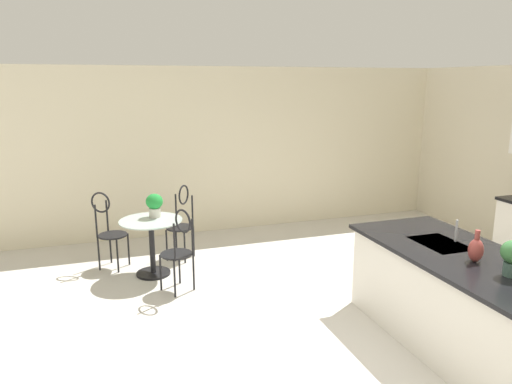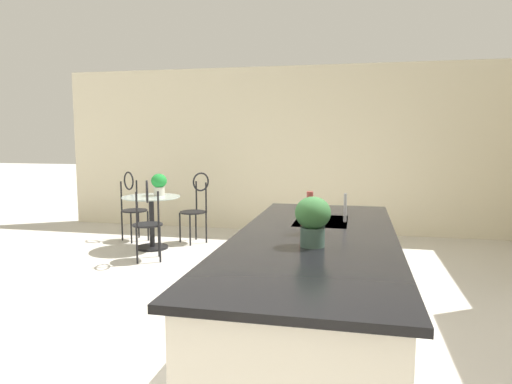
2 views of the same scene
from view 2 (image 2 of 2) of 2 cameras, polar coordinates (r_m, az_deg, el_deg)
ground_plane at (r=3.82m, az=-5.92°, el=-17.45°), size 40.00×40.00×0.00m
wall_left_window at (r=7.65m, az=4.00°, el=5.22°), size 0.12×7.80×2.70m
kitchen_island at (r=3.21m, az=7.19°, el=-13.36°), size 2.80×1.06×0.92m
bistro_table at (r=6.62m, az=-12.80°, el=-3.06°), size 0.80×0.80×0.74m
chair_near_window at (r=7.22m, az=-15.06°, el=-1.29°), size 0.53×0.53×1.04m
chair_by_island at (r=5.93m, az=-13.28°, el=-2.99°), size 0.52×0.51×1.04m
chair_toward_desk at (r=6.88m, az=-7.44°, el=-1.50°), size 0.53×0.53×1.04m
sink_faucet at (r=3.59m, az=10.98°, el=-1.92°), size 0.02×0.02×0.22m
potted_plant_on_table at (r=6.64m, az=-11.92°, el=1.09°), size 0.22×0.22×0.31m
potted_plant_counter_near at (r=2.76m, az=7.04°, el=-3.22°), size 0.21×0.21×0.30m
vase_on_counter at (r=3.11m, az=6.65°, el=-3.19°), size 0.13×0.13×0.29m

